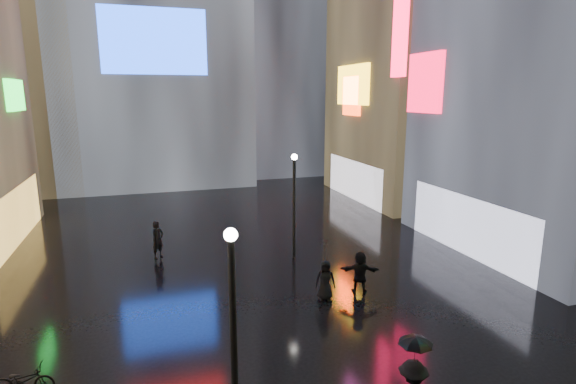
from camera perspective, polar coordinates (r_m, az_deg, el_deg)
name	(u,v)px	position (r m, az deg, el deg)	size (l,w,h in m)	color
ground	(240,257)	(22.75, -6.15, -8.26)	(140.00, 140.00, 0.00)	black
building_right_far	(419,12)	(37.35, 16.35, 21.08)	(10.28, 12.00, 28.00)	black
tower_flank_right	(272,4)	(49.55, -2.09, 22.78)	(12.00, 12.00, 34.00)	black
tower_flank_left	(9,30)	(44.34, -31.88, 17.04)	(10.00, 10.00, 26.00)	black
lamp_near	(233,326)	(10.42, -6.97, -16.52)	(0.30, 0.30, 5.20)	black
lamp_far	(294,200)	(21.75, 0.80, -1.04)	(0.30, 0.30, 5.20)	black
pedestrian_4	(325,280)	(18.04, 4.75, -11.10)	(0.79, 0.51, 1.61)	black
pedestrian_5	(360,272)	(18.80, 9.11, -10.02)	(1.61, 0.51, 1.73)	black
pedestrian_6	(158,240)	(23.19, -16.21, -5.85)	(0.68, 0.45, 1.87)	black
umbrella_1	(415,349)	(11.31, 15.84, -18.60)	(0.77, 0.77, 0.67)	black
umbrella_2	(326,250)	(17.59, 4.83, -7.40)	(0.93, 0.95, 0.85)	black
bicycle	(24,380)	(14.92, -30.55, -19.91)	(0.55, 1.58, 0.83)	black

